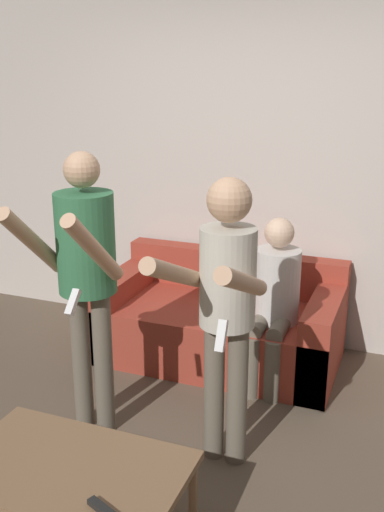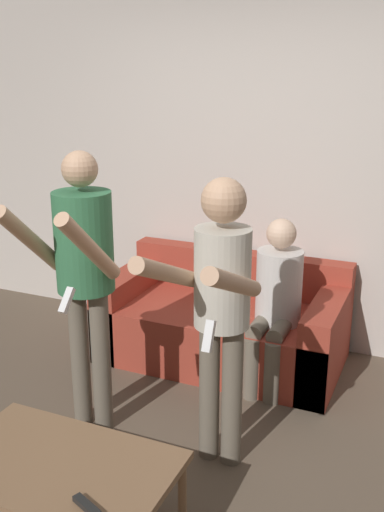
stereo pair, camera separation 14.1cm
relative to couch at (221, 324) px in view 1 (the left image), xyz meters
name	(u,v)px [view 1 (the left image)]	position (x,y,z in m)	size (l,w,h in m)	color
ground_plane	(162,469)	(0.13, -1.36, -0.26)	(14.00, 14.00, 0.00)	brown
wall_back	(260,166)	(0.13, 0.48, 1.09)	(6.40, 0.06, 2.70)	beige
couch	(221,324)	(0.00, 0.00, 0.00)	(1.70, 0.90, 0.72)	#9E3828
person_standing_left	(85,266)	(-0.40, -1.15, 0.76)	(0.44, 0.65, 1.64)	#6B6051
person_standing_right	(226,297)	(0.41, -1.16, 0.70)	(0.41, 0.77, 1.56)	#6B6051
person_seated	(274,296)	(0.43, -0.20, 0.36)	(0.31, 0.53, 1.13)	#6B6051
coffee_table	(70,474)	(-0.03, -1.97, 0.11)	(1.02, 0.63, 0.41)	#846042
remote_on_table	(102,509)	(0.24, -2.16, 0.16)	(0.15, 0.09, 0.02)	black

